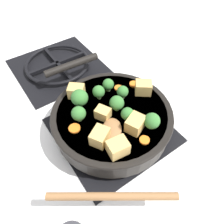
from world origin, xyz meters
name	(u,v)px	position (x,y,z in m)	size (l,w,h in m)	color
ground_plane	(112,130)	(0.00, 0.00, 0.00)	(2.40, 2.40, 0.00)	white
front_burner_grate	(112,128)	(0.00, 0.00, 0.01)	(0.31, 0.31, 0.03)	black
rear_burner_grate	(58,65)	(0.00, 0.36, 0.01)	(0.31, 0.31, 0.03)	black
skillet_pan	(112,117)	(0.00, 0.00, 0.06)	(0.33, 0.44, 0.06)	black
wooden_spoon	(112,165)	(-0.09, -0.13, 0.09)	(0.25, 0.26, 0.02)	olive
tofu_cube_center_large	(100,137)	(-0.08, -0.06, 0.10)	(0.04, 0.04, 0.04)	tan
tofu_cube_near_handle	(76,91)	(-0.05, 0.11, 0.10)	(0.04, 0.03, 0.03)	tan
tofu_cube_east_chunk	(118,147)	(-0.06, -0.11, 0.10)	(0.05, 0.04, 0.04)	tan
tofu_cube_west_chunk	(102,112)	(-0.03, 0.00, 0.10)	(0.04, 0.03, 0.03)	tan
tofu_cube_back_piece	(135,124)	(0.02, -0.08, 0.10)	(0.05, 0.04, 0.04)	tan
tofu_cube_front_piece	(143,88)	(0.12, 0.01, 0.10)	(0.05, 0.04, 0.04)	tan
broccoli_floret_near_spoon	(80,98)	(-0.06, 0.07, 0.11)	(0.05, 0.05, 0.05)	#709956
broccoli_floret_center_top	(108,84)	(0.04, 0.07, 0.11)	(0.03, 0.03, 0.04)	#709956
broccoli_floret_east_rim	(123,92)	(0.05, 0.03, 0.11)	(0.03, 0.03, 0.04)	#709956
broccoli_floret_west_rim	(127,114)	(0.02, -0.04, 0.11)	(0.03, 0.03, 0.04)	#709956
broccoli_floret_north_edge	(116,102)	(0.02, 0.00, 0.11)	(0.04, 0.04, 0.05)	#709956
broccoli_floret_south_cluster	(99,92)	(0.00, 0.06, 0.11)	(0.03, 0.03, 0.04)	#709956
broccoli_floret_mid_floret	(79,114)	(-0.08, 0.03, 0.11)	(0.04, 0.04, 0.04)	#709956
broccoli_floret_small_inner	(152,121)	(0.05, -0.10, 0.11)	(0.04, 0.04, 0.05)	#709956
carrot_slice_orange_thin	(74,128)	(-0.11, 0.01, 0.09)	(0.03, 0.03, 0.01)	orange
carrot_slice_near_center	(134,84)	(0.11, 0.05, 0.09)	(0.03, 0.03, 0.01)	orange
carrot_slice_edge_slice	(118,88)	(0.07, 0.06, 0.09)	(0.02, 0.02, 0.01)	orange
carrot_slice_under_broccoli	(144,140)	(0.01, -0.12, 0.09)	(0.02, 0.02, 0.01)	orange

